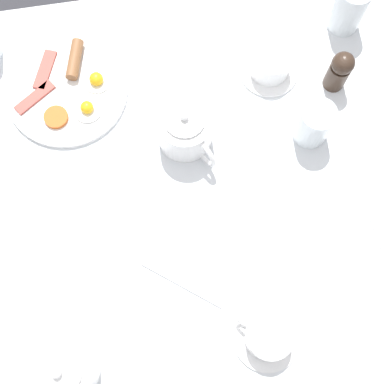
{
  "coord_description": "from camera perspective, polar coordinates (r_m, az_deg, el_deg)",
  "views": [
    {
      "loc": [
        -0.05,
        -0.31,
        1.85
      ],
      "look_at": [
        0.0,
        0.0,
        0.77
      ],
      "focal_mm": 50.0,
      "sensor_mm": 36.0,
      "label": 1
    }
  ],
  "objects": [
    {
      "name": "ground_plane",
      "position": [
        1.88,
        0.0,
        -6.68
      ],
      "size": [
        8.0,
        8.0,
        0.0
      ],
      "primitive_type": "plane",
      "color": "#333338"
    },
    {
      "name": "table",
      "position": [
        1.21,
        0.0,
        -1.19
      ],
      "size": [
        1.06,
        1.04,
        0.75
      ],
      "color": "silver",
      "rests_on": "ground_plane"
    },
    {
      "name": "breakfast_plate",
      "position": [
        1.26,
        -13.03,
        10.58
      ],
      "size": [
        0.27,
        0.27,
        0.04
      ],
      "color": "white",
      "rests_on": "table"
    },
    {
      "name": "teapot_near",
      "position": [
        1.07,
        -13.4,
        -18.26
      ],
      "size": [
        0.16,
        0.15,
        0.12
      ],
      "rotation": [
        0.0,
        0.0,
        2.4
      ],
      "color": "white",
      "rests_on": "table"
    },
    {
      "name": "teapot_far",
      "position": [
        1.14,
        -0.71,
        6.7
      ],
      "size": [
        0.12,
        0.19,
        0.12
      ],
      "rotation": [
        0.0,
        0.0,
        2.07
      ],
      "color": "white",
      "rests_on": "table"
    },
    {
      "name": "teacup_with_saucer_left",
      "position": [
        1.08,
        8.1,
        -15.02
      ],
      "size": [
        0.14,
        0.14,
        0.06
      ],
      "color": "white",
      "rests_on": "table"
    },
    {
      "name": "teacup_with_saucer_right",
      "position": [
        1.25,
        8.35,
        13.32
      ],
      "size": [
        0.14,
        0.14,
        0.06
      ],
      "color": "white",
      "rests_on": "table"
    },
    {
      "name": "water_glass_short",
      "position": [
        1.32,
        16.42,
        18.36
      ],
      "size": [
        0.07,
        0.07,
        0.12
      ],
      "color": "white",
      "rests_on": "table"
    },
    {
      "name": "wine_glass_spare",
      "position": [
        1.17,
        12.89,
        7.11
      ],
      "size": [
        0.07,
        0.07,
        0.11
      ],
      "color": "white",
      "rests_on": "table"
    },
    {
      "name": "pepper_grinder",
      "position": [
        1.23,
        15.46,
        12.39
      ],
      "size": [
        0.05,
        0.05,
        0.11
      ],
      "color": "#38281E",
      "rests_on": "table"
    },
    {
      "name": "fork_by_plate",
      "position": [
        1.1,
        -1.05,
        -9.7
      ],
      "size": [
        0.16,
        0.12,
        0.0
      ],
      "rotation": [
        0.0,
        0.0,
        4.06
      ],
      "color": "silver",
      "rests_on": "table"
    }
  ]
}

